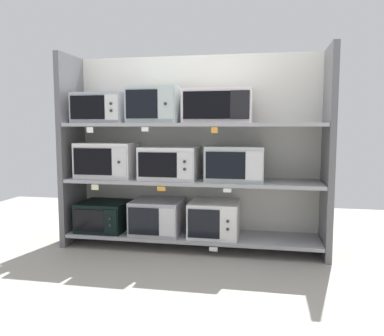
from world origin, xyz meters
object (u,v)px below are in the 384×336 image
at_px(microwave_4, 170,163).
at_px(microwave_7, 155,105).
at_px(microwave_8, 218,106).
at_px(microwave_1, 158,216).
at_px(microwave_2, 214,219).
at_px(microwave_3, 107,160).
at_px(microwave_6, 103,108).
at_px(microwave_5, 235,163).
at_px(microwave_0, 104,216).

distance_m(microwave_4, microwave_7, 0.52).
height_order(microwave_4, microwave_8, microwave_8).
distance_m(microwave_1, microwave_2, 0.51).
xyz_separation_m(microwave_3, microwave_6, (-0.03, -0.00, 0.47)).
height_order(microwave_5, microwave_7, microwave_7).
bearing_deg(microwave_1, microwave_2, -0.02).
bearing_deg(microwave_7, microwave_3, 179.99).
relative_size(microwave_5, microwave_7, 1.12).
xyz_separation_m(microwave_1, microwave_6, (-0.50, 0.00, 0.97)).
xyz_separation_m(microwave_3, microwave_4, (0.59, -0.00, -0.02)).
bearing_deg(microwave_2, microwave_7, 179.98).
bearing_deg(microwave_0, microwave_8, -0.01).
relative_size(microwave_6, microwave_8, 0.80).
distance_m(microwave_2, microwave_3, 1.10).
distance_m(microwave_6, microwave_8, 1.04).
bearing_deg(microwave_8, microwave_4, 179.98).
distance_m(microwave_5, microwave_8, 0.51).
bearing_deg(microwave_6, microwave_0, 179.69).
height_order(microwave_3, microwave_4, microwave_3).
height_order(microwave_3, microwave_8, microwave_8).
bearing_deg(microwave_1, microwave_0, 179.99).
distance_m(microwave_3, microwave_6, 0.47).
bearing_deg(microwave_1, microwave_4, 0.05).
distance_m(microwave_4, microwave_6, 0.78).
bearing_deg(microwave_4, microwave_7, -179.97).
bearing_deg(microwave_8, microwave_0, 179.99).
xyz_separation_m(microwave_1, microwave_2, (0.51, -0.00, 0.00)).
bearing_deg(microwave_1, microwave_5, 0.01).
bearing_deg(microwave_4, microwave_6, -179.99).
xyz_separation_m(microwave_0, microwave_6, (0.01, -0.00, 0.98)).
height_order(microwave_0, microwave_6, microwave_6).
height_order(microwave_0, microwave_5, microwave_5).
relative_size(microwave_1, microwave_8, 0.76).
height_order(microwave_0, microwave_3, microwave_3).
height_order(microwave_5, microwave_8, microwave_8).
height_order(microwave_1, microwave_5, microwave_5).
bearing_deg(microwave_5, microwave_4, -180.00).
relative_size(microwave_2, microwave_6, 0.93).
bearing_deg(microwave_2, microwave_0, 179.99).
distance_m(microwave_4, microwave_5, 0.57).
xyz_separation_m(microwave_6, microwave_7, (0.49, 0.00, 0.02)).
relative_size(microwave_3, microwave_6, 1.13).
distance_m(microwave_4, microwave_8, 0.65).
distance_m(microwave_6, microwave_7, 0.49).
relative_size(microwave_1, microwave_5, 0.89).
relative_size(microwave_5, microwave_8, 0.85).
bearing_deg(microwave_6, microwave_4, 0.01).
distance_m(microwave_0, microwave_5, 1.31).
xyz_separation_m(microwave_4, microwave_7, (-0.13, -0.00, 0.50)).
height_order(microwave_6, microwave_8, microwave_8).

